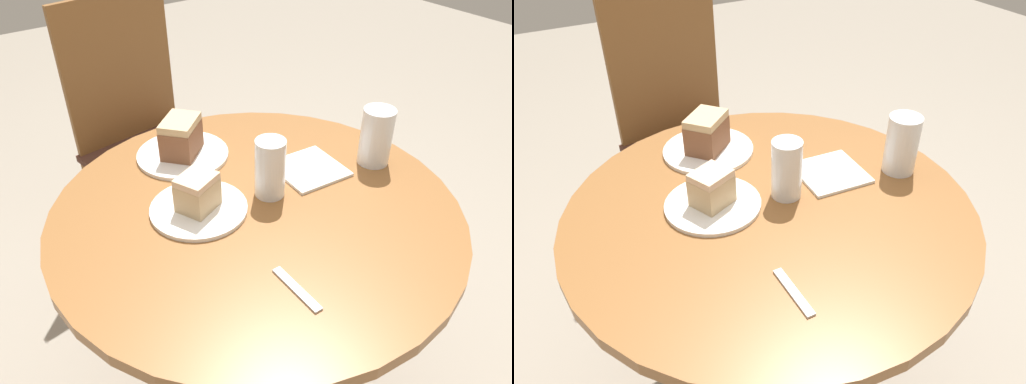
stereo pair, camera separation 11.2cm
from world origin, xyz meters
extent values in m
cylinder|color=brown|center=(0.00, 0.00, 0.36)|extent=(0.08, 0.08, 0.67)
cylinder|color=brown|center=(0.00, 0.00, 0.71)|extent=(0.94, 0.94, 0.03)
cylinder|color=brown|center=(-0.06, 0.55, 0.20)|extent=(0.04, 0.04, 0.41)
cylinder|color=brown|center=(0.36, 0.61, 0.20)|extent=(0.04, 0.04, 0.41)
cylinder|color=brown|center=(-0.12, 0.94, 0.20)|extent=(0.04, 0.04, 0.41)
cylinder|color=brown|center=(0.30, 1.00, 0.20)|extent=(0.04, 0.04, 0.41)
cube|color=#47281E|center=(0.12, 0.78, 0.42)|extent=(0.52, 0.49, 0.03)
cube|color=brown|center=(0.09, 0.98, 0.71)|extent=(0.44, 0.08, 0.55)
cylinder|color=white|center=(-0.11, 0.06, 0.73)|extent=(0.22, 0.22, 0.01)
cylinder|color=white|center=(-0.03, 0.29, 0.73)|extent=(0.24, 0.24, 0.01)
cube|color=tan|center=(-0.11, 0.06, 0.77)|extent=(0.11, 0.10, 0.07)
cube|color=beige|center=(-0.11, 0.06, 0.81)|extent=(0.10, 0.10, 0.02)
cube|color=brown|center=(-0.03, 0.29, 0.77)|extent=(0.14, 0.13, 0.08)
cube|color=tan|center=(-0.03, 0.29, 0.82)|extent=(0.13, 0.13, 0.02)
cylinder|color=silver|center=(0.06, 0.02, 0.77)|extent=(0.06, 0.06, 0.08)
cylinder|color=white|center=(0.06, 0.02, 0.80)|extent=(0.07, 0.07, 0.14)
cylinder|color=silver|center=(0.36, -0.02, 0.77)|extent=(0.07, 0.07, 0.09)
cylinder|color=white|center=(0.36, -0.02, 0.80)|extent=(0.08, 0.08, 0.15)
cube|color=white|center=(0.20, 0.04, 0.73)|extent=(0.17, 0.17, 0.01)
cube|color=silver|center=(-0.03, 0.17, 0.73)|extent=(0.09, 0.15, 0.00)
cube|color=silver|center=(-0.09, -0.25, 0.73)|extent=(0.02, 0.13, 0.00)
camera|label=1|loc=(-0.53, -0.73, 1.42)|focal=35.00mm
camera|label=2|loc=(-0.44, -0.79, 1.42)|focal=35.00mm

